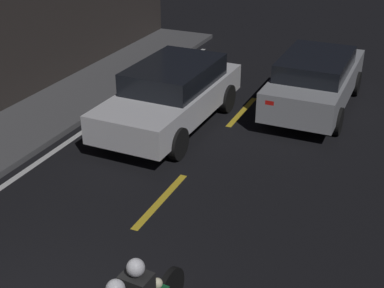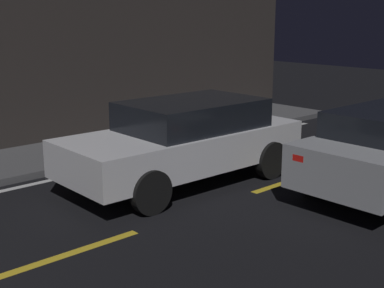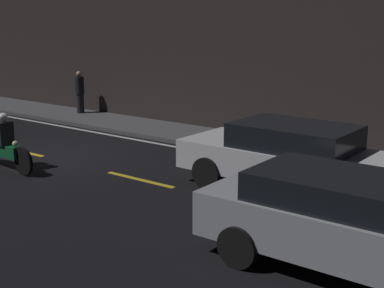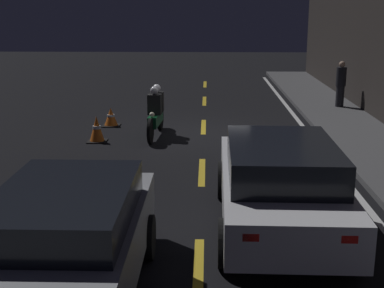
# 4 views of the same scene
# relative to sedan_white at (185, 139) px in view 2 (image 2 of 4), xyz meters

# --- Properties ---
(lane_dash_d) EXTENTS (2.00, 0.14, 0.01)m
(lane_dash_d) POSITION_rel_sedan_white_xyz_m (-3.06, -1.26, -0.80)
(lane_dash_d) COLOR gold
(lane_dash_d) RESTS_ON ground
(lane_dash_e) EXTENTS (2.00, 0.14, 0.01)m
(lane_dash_e) POSITION_rel_sedan_white_xyz_m (1.44, -1.26, -0.80)
(lane_dash_e) COLOR gold
(lane_dash_e) RESTS_ON ground
(sedan_white) EXTENTS (4.50, 2.00, 1.48)m
(sedan_white) POSITION_rel_sedan_white_xyz_m (0.00, 0.00, 0.00)
(sedan_white) COLOR silver
(sedan_white) RESTS_ON ground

